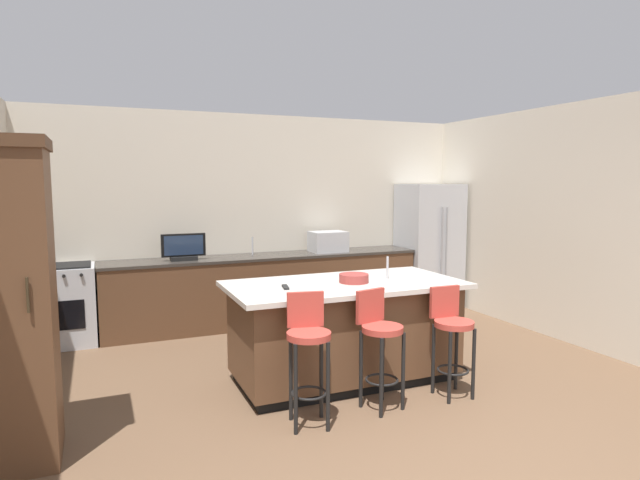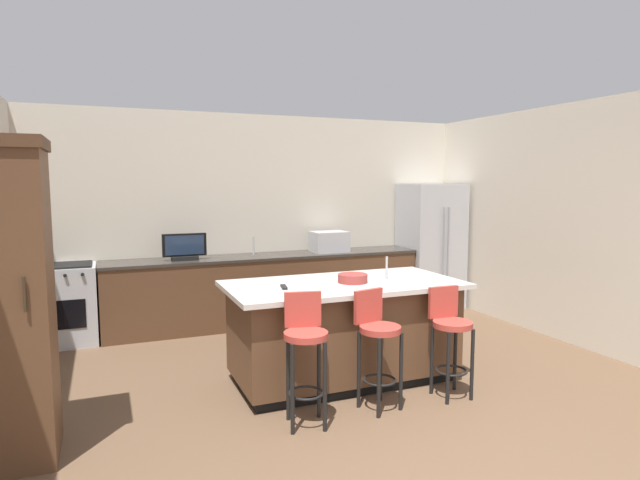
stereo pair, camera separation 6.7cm
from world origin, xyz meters
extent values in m
cube|color=beige|center=(0.00, 4.76, 1.39)|extent=(6.44, 0.12, 2.77)
cube|color=beige|center=(3.02, 2.38, 1.39)|extent=(0.12, 5.16, 2.77)
cube|color=brown|center=(-0.02, 4.38, 0.44)|extent=(4.15, 0.60, 0.88)
cube|color=#332D28|center=(-0.02, 4.38, 0.89)|extent=(4.18, 0.62, 0.04)
cube|color=black|center=(0.05, 2.15, 0.04)|extent=(1.95, 0.87, 0.09)
cube|color=brown|center=(0.05, 2.15, 0.49)|extent=(2.03, 0.95, 0.80)
cube|color=beige|center=(0.05, 2.15, 0.92)|extent=(2.19, 1.11, 0.04)
cube|color=#B7BABF|center=(2.49, 4.34, 0.92)|extent=(0.83, 0.69, 1.84)
cylinder|color=gray|center=(2.45, 3.96, 1.01)|extent=(0.02, 0.02, 1.01)
cylinder|color=gray|center=(2.53, 3.96, 1.01)|extent=(0.02, 0.02, 1.01)
cube|color=#B7BABF|center=(-2.51, 4.38, 0.46)|extent=(0.79, 0.60, 0.91)
cube|color=black|center=(-2.51, 4.08, 0.41)|extent=(0.56, 0.01, 0.33)
cube|color=black|center=(-2.51, 4.38, 0.92)|extent=(0.72, 0.50, 0.02)
cylinder|color=black|center=(-2.77, 4.07, 0.85)|extent=(0.04, 0.03, 0.04)
cylinder|color=black|center=(-2.60, 4.07, 0.85)|extent=(0.04, 0.03, 0.04)
cylinder|color=black|center=(-2.42, 4.07, 0.85)|extent=(0.04, 0.03, 0.04)
cylinder|color=black|center=(-2.25, 4.07, 0.85)|extent=(0.04, 0.03, 0.04)
cube|color=brown|center=(-2.65, 1.66, 1.08)|extent=(0.61, 0.59, 2.16)
cylinder|color=#332819|center=(-2.47, 1.35, 1.19)|extent=(0.02, 0.02, 0.22)
cube|color=#B7BABF|center=(0.86, 4.38, 1.05)|extent=(0.48, 0.36, 0.28)
cube|color=black|center=(-1.10, 4.33, 0.94)|extent=(0.32, 0.16, 0.05)
cube|color=black|center=(-1.10, 4.33, 1.10)|extent=(0.53, 0.05, 0.28)
cube|color=#1E2D47|center=(-1.10, 4.30, 1.10)|extent=(0.47, 0.01, 0.24)
cylinder|color=#B2B2B7|center=(-0.18, 4.48, 1.03)|extent=(0.02, 0.02, 0.24)
cylinder|color=#B2B2B7|center=(0.51, 2.15, 1.05)|extent=(0.02, 0.02, 0.22)
cylinder|color=#B23D33|center=(-0.62, 1.38, 0.71)|extent=(0.34, 0.34, 0.05)
cube|color=#B23D33|center=(-0.59, 1.52, 0.88)|extent=(0.29, 0.09, 0.28)
cylinder|color=black|center=(-0.76, 1.28, 0.34)|extent=(0.03, 0.03, 0.69)
cylinder|color=black|center=(-0.52, 1.23, 0.34)|extent=(0.03, 0.03, 0.69)
cylinder|color=black|center=(-0.72, 1.52, 0.34)|extent=(0.03, 0.03, 0.69)
cylinder|color=black|center=(-0.48, 1.47, 0.34)|extent=(0.03, 0.03, 0.69)
torus|color=black|center=(-0.62, 1.38, 0.26)|extent=(0.28, 0.28, 0.02)
cylinder|color=#B23D33|center=(0.05, 1.43, 0.68)|extent=(0.34, 0.34, 0.05)
cube|color=#B23D33|center=(0.01, 1.58, 0.84)|extent=(0.29, 0.10, 0.28)
cylinder|color=black|center=(-0.04, 1.28, 0.33)|extent=(0.03, 0.03, 0.65)
cylinder|color=black|center=(0.20, 1.34, 0.33)|extent=(0.03, 0.03, 0.65)
cylinder|color=black|center=(-0.10, 1.52, 0.33)|extent=(0.03, 0.03, 0.65)
cylinder|color=black|center=(0.14, 1.58, 0.33)|extent=(0.03, 0.03, 0.65)
torus|color=black|center=(0.05, 1.43, 0.25)|extent=(0.28, 0.28, 0.02)
cylinder|color=#B23D33|center=(0.75, 1.41, 0.65)|extent=(0.34, 0.34, 0.05)
cube|color=#B23D33|center=(0.75, 1.56, 0.81)|extent=(0.29, 0.04, 0.28)
cylinder|color=black|center=(0.62, 1.29, 0.31)|extent=(0.03, 0.03, 0.62)
cylinder|color=black|center=(0.87, 1.28, 0.31)|extent=(0.03, 0.03, 0.62)
cylinder|color=black|center=(0.63, 1.53, 0.31)|extent=(0.03, 0.03, 0.62)
cylinder|color=black|center=(0.87, 1.53, 0.31)|extent=(0.03, 0.03, 0.62)
torus|color=black|center=(0.75, 1.41, 0.24)|extent=(0.28, 0.28, 0.02)
cylinder|color=#993833|center=(0.12, 2.11, 0.98)|extent=(0.28, 0.28, 0.08)
cube|color=black|center=(0.11, 2.09, 0.94)|extent=(0.07, 0.15, 0.01)
cube|color=black|center=(-0.55, 2.10, 0.95)|extent=(0.08, 0.18, 0.02)
camera|label=1|loc=(-2.07, -2.25, 1.87)|focal=29.70mm
camera|label=2|loc=(-2.00, -2.28, 1.87)|focal=29.70mm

